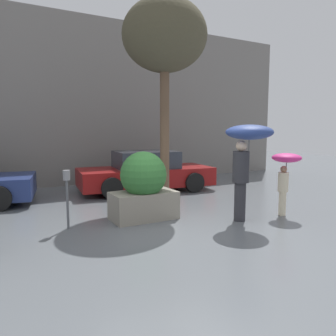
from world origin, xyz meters
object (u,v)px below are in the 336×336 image
Objects in this scene: parking_meter at (67,187)px; parked_car_near at (146,172)px; planter_box at (144,187)px; person_adult at (247,147)px; person_child at (285,167)px; street_tree at (165,38)px.

parked_car_near is at bearing 44.37° from parking_meter.
planter_box reaches higher than parking_meter.
person_adult is 1.45× the size of person_child.
parking_meter is (-2.85, -1.18, -3.50)m from street_tree.
street_tree is (1.19, 1.23, 3.63)m from planter_box.
parked_car_near reaches higher than parking_meter.
person_child is 0.27× the size of street_tree.
planter_box is 1.27× the size of parking_meter.
parked_car_near is 3.72× the size of parking_meter.
street_tree is (-1.85, 2.49, 3.24)m from person_child.
person_child is 1.21× the size of parking_meter.
person_child is at bearing -15.53° from parking_meter.
street_tree is at bearing 177.13° from parked_car_near.
planter_box is at bearing -163.16° from person_adult.
planter_box is at bearing -134.19° from street_tree.
parked_car_near is (-1.54, 4.39, -0.53)m from person_child.
person_adult is at bearing 167.06° from person_child.
street_tree is 4.66m from parking_meter.
parking_meter is at bearing 178.57° from planter_box.
parking_meter is at bearing -149.67° from person_adult.
person_adult is 1.28m from person_child.
parking_meter is at bearing -157.40° from street_tree.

